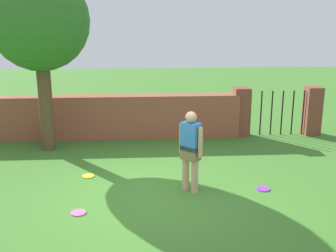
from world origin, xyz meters
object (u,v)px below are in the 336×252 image
object	(u,v)px
frisbee_purple	(263,189)
frisbee_pink	(78,213)
tree	(39,22)
person	(191,148)
frisbee_yellow	(88,176)

from	to	relation	value
frisbee_purple	frisbee_pink	size ratio (longest dim) A/B	1.00
tree	person	size ratio (longest dim) A/B	2.76
tree	frisbee_purple	world-z (taller)	tree
frisbee_pink	frisbee_yellow	xyz separation A→B (m)	(-0.04, 1.73, 0.00)
frisbee_purple	frisbee_pink	bearing A→B (deg)	-167.38
frisbee_yellow	frisbee_purple	bearing A→B (deg)	-14.57
frisbee_pink	frisbee_yellow	world-z (taller)	same
tree	frisbee_yellow	world-z (taller)	tree
frisbee_pink	frisbee_yellow	bearing A→B (deg)	91.23
tree	person	distance (m)	5.00
tree	person	xyz separation A→B (m)	(3.36, -2.88, -2.32)
tree	frisbee_pink	world-z (taller)	tree
tree	person	world-z (taller)	tree
tree	frisbee_yellow	bearing A→B (deg)	-57.86
tree	frisbee_pink	size ratio (longest dim) A/B	16.58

